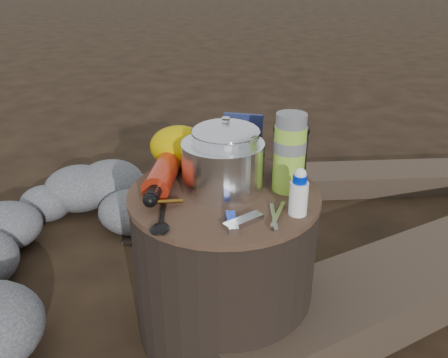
% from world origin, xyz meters
% --- Properties ---
extents(ground, '(60.00, 60.00, 0.00)m').
position_xyz_m(ground, '(0.00, 0.00, 0.00)').
color(ground, black).
rests_on(ground, ground).
extents(stump, '(0.48, 0.48, 0.44)m').
position_xyz_m(stump, '(0.00, 0.00, 0.22)').
color(stump, black).
rests_on(stump, ground).
extents(rock_ring, '(0.49, 1.08, 0.21)m').
position_xyz_m(rock_ring, '(-0.68, 0.18, 0.11)').
color(rock_ring, '#56565A').
rests_on(rock_ring, ground).
extents(log_main, '(1.43, 1.33, 0.14)m').
position_xyz_m(log_main, '(0.64, 0.35, 0.07)').
color(log_main, '#3E3125').
rests_on(log_main, ground).
extents(log_small, '(1.18, 0.56, 0.10)m').
position_xyz_m(log_small, '(0.58, 1.09, 0.05)').
color(log_small, '#3E3125').
rests_on(log_small, ground).
extents(foil_windscreen, '(0.21, 0.21, 0.13)m').
position_xyz_m(foil_windscreen, '(-0.01, 0.02, 0.51)').
color(foil_windscreen, white).
rests_on(foil_windscreen, stump).
extents(camping_pot, '(0.17, 0.17, 0.17)m').
position_xyz_m(camping_pot, '(-0.01, 0.05, 0.53)').
color(camping_pot, silver).
rests_on(camping_pot, stump).
extents(fuel_bottle, '(0.11, 0.29, 0.07)m').
position_xyz_m(fuel_bottle, '(-0.16, 0.01, 0.48)').
color(fuel_bottle, '#B52712').
rests_on(fuel_bottle, stump).
extents(thermos, '(0.08, 0.08, 0.20)m').
position_xyz_m(thermos, '(0.15, 0.05, 0.54)').
color(thermos, '#97CD39').
rests_on(thermos, stump).
extents(travel_mug, '(0.09, 0.09, 0.14)m').
position_xyz_m(travel_mug, '(0.15, 0.14, 0.51)').
color(travel_mug, black).
rests_on(travel_mug, stump).
extents(stuff_sack, '(0.17, 0.14, 0.12)m').
position_xyz_m(stuff_sack, '(-0.16, 0.13, 0.50)').
color(stuff_sack, '#C6A300').
rests_on(stuff_sack, stump).
extents(food_pouch, '(0.11, 0.03, 0.14)m').
position_xyz_m(food_pouch, '(0.00, 0.20, 0.51)').
color(food_pouch, navy).
rests_on(food_pouch, stump).
extents(lighter, '(0.05, 0.09, 0.02)m').
position_xyz_m(lighter, '(0.05, -0.14, 0.45)').
color(lighter, '#0023C0').
rests_on(lighter, stump).
extents(multitool, '(0.08, 0.09, 0.01)m').
position_xyz_m(multitool, '(0.08, -0.14, 0.45)').
color(multitool, silver).
rests_on(multitool, stump).
extents(pot_grabber, '(0.04, 0.12, 0.01)m').
position_xyz_m(pot_grabber, '(0.14, -0.10, 0.45)').
color(pot_grabber, silver).
rests_on(pot_grabber, stump).
extents(spork, '(0.08, 0.17, 0.01)m').
position_xyz_m(spork, '(-0.11, -0.14, 0.45)').
color(spork, black).
rests_on(spork, stump).
extents(squeeze_bottle, '(0.04, 0.04, 0.10)m').
position_xyz_m(squeeze_bottle, '(0.19, -0.07, 0.49)').
color(squeeze_bottle, white).
rests_on(squeeze_bottle, stump).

